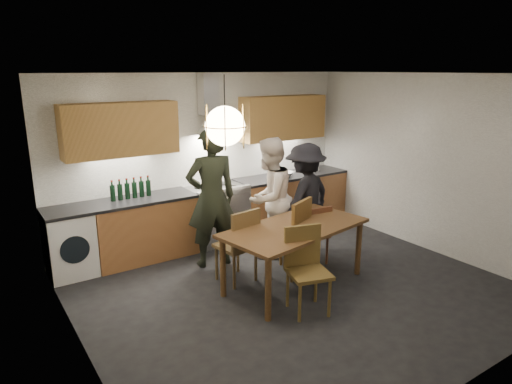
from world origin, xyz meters
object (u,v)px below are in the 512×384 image
person_right (305,198)px  stock_pot (313,168)px  chair_front (306,263)px  chair_back_left (240,241)px  dining_table (295,233)px  wine_bottles (131,188)px  person_left (211,198)px  mixing_bowl (283,174)px  person_mid (269,198)px

person_right → stock_pot: bearing=-150.8°
chair_front → person_right: (1.12, 1.37, 0.26)m
person_right → chair_back_left: bearing=1.5°
dining_table → wine_bottles: (-1.38, 1.94, 0.35)m
chair_back_left → person_left: 0.81m
dining_table → person_right: person_right is taller
mixing_bowl → stock_pot: stock_pot is taller
person_left → mixing_bowl: 1.86m
stock_pot → chair_front: bearing=-132.0°
dining_table → chair_back_left: size_ratio=2.02×
person_left → chair_front: bearing=109.0°
chair_front → person_left: person_left is taller
person_mid → dining_table: bearing=50.0°
person_right → mixing_bowl: bearing=-124.0°
chair_back_left → mixing_bowl: 2.24m
chair_back_left → wine_bottles: (-0.85, 1.52, 0.48)m
chair_back_left → person_mid: bearing=-154.8°
chair_back_left → mixing_bowl: bearing=-149.2°
person_mid → wine_bottles: bearing=-53.0°
chair_front → stock_pot: 3.19m
person_left → person_right: bearing=177.7°
person_left → mixing_bowl: person_left is taller
dining_table → person_mid: size_ratio=1.14×
person_right → mixing_bowl: 1.03m
wine_bottles → person_right: bearing=-26.1°
mixing_bowl → wine_bottles: size_ratio=0.59×
chair_back_left → wine_bottles: 1.81m
person_mid → mixing_bowl: (0.89, 0.84, 0.08)m
chair_front → person_left: bearing=115.9°
chair_front → stock_pot: bearing=64.0°
person_mid → wine_bottles: size_ratio=2.99×
person_left → dining_table: bearing=125.1°
chair_back_left → chair_front: chair_back_left is taller
person_right → wine_bottles: (-2.24, 1.10, 0.23)m
stock_pot → wine_bottles: size_ratio=0.34×
stock_pot → wine_bottles: (-3.24, 0.12, 0.07)m
person_mid → mixing_bowl: bearing=-159.5°
stock_pot → wine_bottles: 3.24m
person_mid → chair_front: bearing=46.6°
person_left → wine_bottles: bearing=-34.9°
wine_bottles → dining_table: bearing=-54.5°
wine_bottles → mixing_bowl: bearing=-2.8°
chair_front → mixing_bowl: 2.78m
chair_front → wine_bottles: 2.75m
stock_pot → dining_table: bearing=-135.5°
person_right → stock_pot: size_ratio=8.15×
person_right → wine_bottles: person_right is taller
chair_front → person_mid: person_mid is taller
chair_back_left → wine_bottles: bearing=-68.9°
person_left → stock_pot: (2.40, 0.69, 0.01)m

